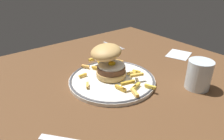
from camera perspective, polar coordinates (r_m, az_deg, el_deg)
name	(u,v)px	position (r cm, az deg, el deg)	size (l,w,h in cm)	color
ground_plane	(98,90)	(73.03, -3.73, -5.32)	(118.12, 94.00, 4.00)	brown
dinner_plate	(112,80)	(73.11, 0.00, -2.63)	(29.67, 29.67, 1.60)	white
burger	(108,60)	(72.39, -1.04, 2.64)	(11.67, 12.61, 11.41)	tan
fries_pile	(116,74)	(72.91, 1.04, -1.11)	(21.06, 28.68, 2.76)	orange
water_glass	(199,77)	(73.81, 22.35, -1.66)	(7.91, 7.91, 9.63)	silver
fork	(114,45)	(106.16, 0.49, 6.65)	(2.57, 14.46, 0.36)	silver
napkin	(179,54)	(99.97, 17.59, 4.05)	(10.90, 9.17, 0.40)	silver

